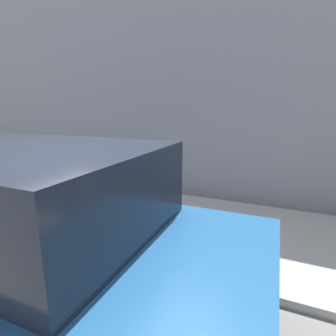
{
  "coord_description": "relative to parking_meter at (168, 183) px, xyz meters",
  "views": [
    {
      "loc": [
        1.74,
        -1.91,
        2.1
      ],
      "look_at": [
        0.41,
        1.05,
        1.35
      ],
      "focal_mm": 28.0,
      "sensor_mm": 36.0,
      "label": 1
    }
  ],
  "objects": [
    {
      "name": "parking_meter",
      "position": [
        0.0,
        0.0,
        0.0
      ],
      "size": [
        0.19,
        0.15,
        1.52
      ],
      "color": "slate",
      "rests_on": "sidewalk"
    },
    {
      "name": "building_facade",
      "position": [
        -0.41,
        2.97,
        1.47
      ],
      "size": [
        24.0,
        0.3,
        5.25
      ],
      "color": "gray",
      "rests_on": "ground_plane"
    },
    {
      "name": "parked_car_beside_meter",
      "position": [
        -1.05,
        -1.41,
        -0.27
      ],
      "size": [
        4.88,
        2.13,
        1.77
      ],
      "rotation": [
        0.0,
        0.0,
        0.02
      ],
      "color": "black",
      "rests_on": "ground_plane"
    },
    {
      "name": "ground_plane",
      "position": [
        -0.41,
        -1.05,
        -1.15
      ],
      "size": [
        60.0,
        60.0,
        0.0
      ],
      "primitive_type": "plane",
      "color": "slate"
    },
    {
      "name": "sidewalk",
      "position": [
        -0.41,
        1.15,
        -1.1
      ],
      "size": [
        24.0,
        2.8,
        0.1
      ],
      "color": "#9E9B96",
      "rests_on": "ground_plane"
    }
  ]
}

